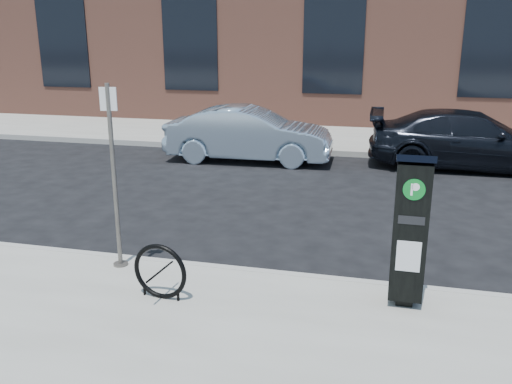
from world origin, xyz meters
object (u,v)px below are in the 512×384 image
(sign_pole, at_px, (114,179))
(car_dark, at_px, (470,140))
(parking_kiosk, at_px, (410,229))
(car_silver, at_px, (249,134))
(bike_rack, at_px, (160,272))

(sign_pole, height_order, car_dark, sign_pole)
(car_dark, bearing_deg, sign_pole, 144.34)
(parking_kiosk, xyz_separation_m, car_dark, (1.66, 7.91, -0.38))
(sign_pole, distance_m, car_silver, 7.22)
(bike_rack, xyz_separation_m, car_silver, (-0.95, 7.95, 0.21))
(parking_kiosk, bearing_deg, car_silver, 117.93)
(parking_kiosk, xyz_separation_m, sign_pole, (-3.77, 0.21, 0.29))
(bike_rack, bearing_deg, car_dark, 67.93)
(parking_kiosk, height_order, car_dark, parking_kiosk)
(bike_rack, distance_m, car_dark, 9.59)
(parking_kiosk, relative_size, car_dark, 0.38)
(parking_kiosk, distance_m, sign_pole, 3.79)
(car_silver, bearing_deg, parking_kiosk, -155.08)
(bike_rack, bearing_deg, car_silver, 102.79)
(sign_pole, relative_size, car_dark, 0.51)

